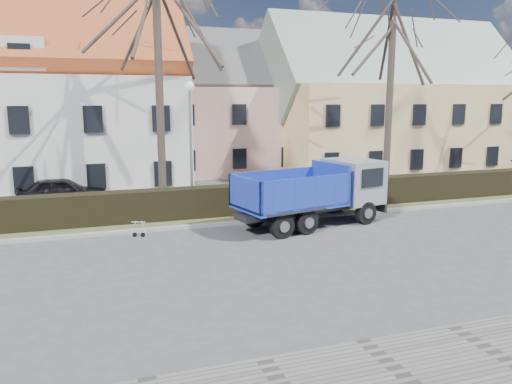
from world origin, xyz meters
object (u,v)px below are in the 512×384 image
object	(u,v)px
dump_truck	(307,194)
streetlight	(191,148)
parked_car_a	(62,191)
cart_frame	(133,228)

from	to	relation	value
dump_truck	streetlight	world-z (taller)	streetlight
streetlight	parked_car_a	distance (m)	7.04
parked_car_a	cart_frame	bearing A→B (deg)	-157.63
cart_frame	dump_truck	bearing A→B (deg)	-4.92
streetlight	cart_frame	size ratio (longest dim) A/B	8.07
streetlight	parked_car_a	bearing A→B (deg)	145.97
dump_truck	parked_car_a	world-z (taller)	dump_truck
dump_truck	parked_car_a	xyz separation A→B (m)	(-9.47, 7.35, -0.62)
dump_truck	streetlight	distance (m)	5.58
cart_frame	parked_car_a	world-z (taller)	parked_car_a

